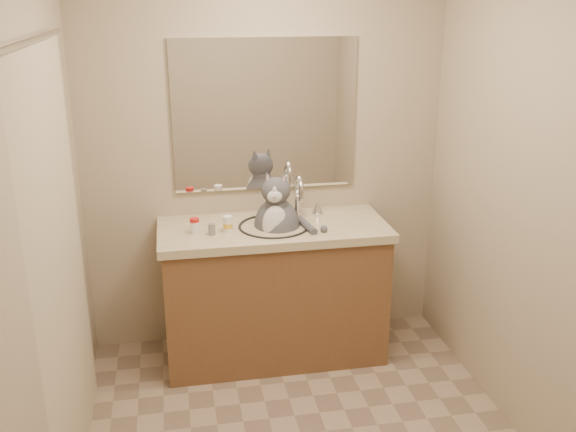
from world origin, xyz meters
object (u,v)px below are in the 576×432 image
at_px(cat, 277,223).
at_px(grey_canister, 212,229).
at_px(pill_bottle_redcap, 195,226).
at_px(pill_bottle_orange, 228,224).

bearing_deg(cat, grey_canister, -152.81).
distance_m(pill_bottle_redcap, pill_bottle_orange, 0.19).
xyz_separation_m(cat, pill_bottle_orange, (-0.29, -0.05, 0.03)).
bearing_deg(cat, pill_bottle_redcap, -159.61).
relative_size(cat, grey_canister, 8.33).
relative_size(pill_bottle_orange, grey_canister, 1.45).
height_order(cat, pill_bottle_orange, cat).
bearing_deg(grey_canister, cat, 11.58).
distance_m(cat, pill_bottle_redcap, 0.48).
height_order(cat, grey_canister, cat).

